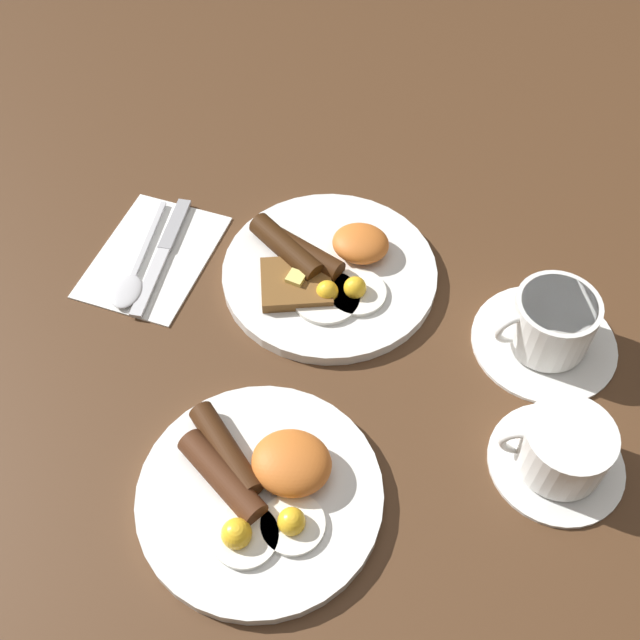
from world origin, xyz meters
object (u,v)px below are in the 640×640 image
(breakfast_plate_near, at_px, (327,270))
(spoon, at_px, (131,280))
(teacup_near, at_px, (549,327))
(knife, at_px, (165,248))
(teacup_far, at_px, (562,450))
(breakfast_plate_far, at_px, (261,489))

(breakfast_plate_near, relative_size, spoon, 1.40)
(teacup_near, xyz_separation_m, knife, (0.48, -0.03, -0.03))
(teacup_far, distance_m, spoon, 0.53)
(breakfast_plate_far, relative_size, knife, 1.25)
(knife, height_order, spoon, spoon)
(breakfast_plate_near, xyz_separation_m, breakfast_plate_far, (-0.00, 0.29, 0.00))
(knife, relative_size, spoon, 1.05)
(teacup_near, height_order, spoon, teacup_near)
(teacup_near, height_order, teacup_far, teacup_near)
(teacup_near, distance_m, spoon, 0.50)
(knife, xyz_separation_m, spoon, (0.02, 0.06, 0.00))
(knife, bearing_deg, spoon, -20.97)
(knife, bearing_deg, breakfast_plate_far, 33.97)
(breakfast_plate_near, height_order, spoon, breakfast_plate_near)
(breakfast_plate_far, xyz_separation_m, teacup_far, (-0.28, -0.11, 0.02))
(teacup_near, bearing_deg, breakfast_plate_far, 44.28)
(breakfast_plate_far, relative_size, spoon, 1.31)
(teacup_near, distance_m, teacup_far, 0.15)
(teacup_far, bearing_deg, teacup_near, -81.79)
(breakfast_plate_near, bearing_deg, teacup_near, 171.76)
(breakfast_plate_near, bearing_deg, teacup_far, 146.61)
(breakfast_plate_near, distance_m, spoon, 0.24)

